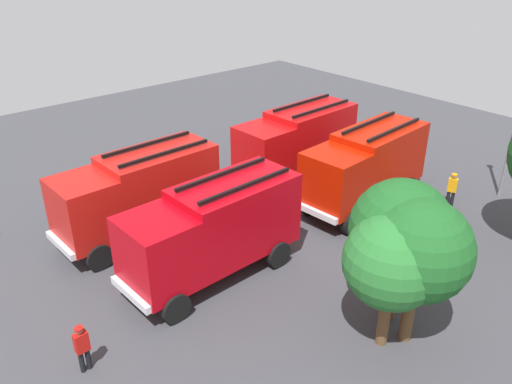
{
  "coord_description": "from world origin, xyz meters",
  "views": [
    {
      "loc": [
        13.77,
        15.99,
        12.04
      ],
      "look_at": [
        0.0,
        0.0,
        1.4
      ],
      "focal_mm": 36.28,
      "sensor_mm": 36.0,
      "label": 1
    }
  ],
  "objects_px": {
    "fire_truck_3": "(213,227)",
    "firefighter_4": "(82,347)",
    "tree_1": "(401,231)",
    "fire_truck_1": "(138,191)",
    "firefighter_0": "(261,145)",
    "fire_truck_0": "(297,140)",
    "firefighter_1": "(191,233)",
    "firefighter_2": "(452,188)",
    "tree_2": "(419,251)",
    "fire_truck_2": "(366,164)",
    "traffic_cone_0": "(149,203)",
    "traffic_cone_1": "(156,192)",
    "tree_3": "(392,262)"
  },
  "relations": [
    {
      "from": "tree_2",
      "to": "traffic_cone_0",
      "type": "xyz_separation_m",
      "value": [
        1.85,
        -13.31,
        -3.12
      ]
    },
    {
      "from": "fire_truck_3",
      "to": "firefighter_4",
      "type": "height_order",
      "value": "fire_truck_3"
    },
    {
      "from": "tree_2",
      "to": "fire_truck_0",
      "type": "bearing_deg",
      "value": -118.51
    },
    {
      "from": "fire_truck_2",
      "to": "tree_3",
      "type": "bearing_deg",
      "value": 38.69
    },
    {
      "from": "firefighter_1",
      "to": "firefighter_2",
      "type": "distance_m",
      "value": 12.82
    },
    {
      "from": "tree_3",
      "to": "tree_2",
      "type": "bearing_deg",
      "value": 153.04
    },
    {
      "from": "fire_truck_0",
      "to": "firefighter_4",
      "type": "height_order",
      "value": "fire_truck_0"
    },
    {
      "from": "firefighter_4",
      "to": "tree_2",
      "type": "height_order",
      "value": "tree_2"
    },
    {
      "from": "tree_3",
      "to": "traffic_cone_1",
      "type": "distance_m",
      "value": 14.06
    },
    {
      "from": "firefighter_1",
      "to": "tree_3",
      "type": "xyz_separation_m",
      "value": [
        -1.6,
        8.52,
        2.25
      ]
    },
    {
      "from": "traffic_cone_0",
      "to": "firefighter_0",
      "type": "bearing_deg",
      "value": -171.96
    },
    {
      "from": "tree_1",
      "to": "fire_truck_1",
      "type": "bearing_deg",
      "value": -70.71
    },
    {
      "from": "fire_truck_1",
      "to": "firefighter_0",
      "type": "relative_size",
      "value": 4.45
    },
    {
      "from": "firefighter_0",
      "to": "firefighter_2",
      "type": "distance_m",
      "value": 10.9
    },
    {
      "from": "fire_truck_1",
      "to": "tree_3",
      "type": "bearing_deg",
      "value": 101.32
    },
    {
      "from": "firefighter_0",
      "to": "firefighter_4",
      "type": "distance_m",
      "value": 17.42
    },
    {
      "from": "tree_3",
      "to": "fire_truck_3",
      "type": "bearing_deg",
      "value": -73.93
    },
    {
      "from": "fire_truck_0",
      "to": "fire_truck_1",
      "type": "height_order",
      "value": "same"
    },
    {
      "from": "fire_truck_3",
      "to": "traffic_cone_1",
      "type": "height_order",
      "value": "fire_truck_3"
    },
    {
      "from": "fire_truck_3",
      "to": "traffic_cone_0",
      "type": "bearing_deg",
      "value": -98.44
    },
    {
      "from": "firefighter_1",
      "to": "tree_3",
      "type": "bearing_deg",
      "value": -50.54
    },
    {
      "from": "traffic_cone_0",
      "to": "traffic_cone_1",
      "type": "distance_m",
      "value": 1.24
    },
    {
      "from": "fire_truck_2",
      "to": "fire_truck_3",
      "type": "height_order",
      "value": "same"
    },
    {
      "from": "fire_truck_0",
      "to": "firefighter_4",
      "type": "xyz_separation_m",
      "value": [
        14.77,
        5.83,
        -1.23
      ]
    },
    {
      "from": "fire_truck_0",
      "to": "tree_3",
      "type": "xyz_separation_m",
      "value": [
        6.94,
        11.01,
        1.01
      ]
    },
    {
      "from": "firefighter_1",
      "to": "fire_truck_3",
      "type": "bearing_deg",
      "value": -69.32
    },
    {
      "from": "fire_truck_2",
      "to": "firefighter_0",
      "type": "bearing_deg",
      "value": -94.05
    },
    {
      "from": "firefighter_0",
      "to": "fire_truck_0",
      "type": "bearing_deg",
      "value": 178.47
    },
    {
      "from": "fire_truck_0",
      "to": "firefighter_1",
      "type": "bearing_deg",
      "value": 14.47
    },
    {
      "from": "firefighter_2",
      "to": "fire_truck_0",
      "type": "bearing_deg",
      "value": -89.55
    },
    {
      "from": "firefighter_0",
      "to": "firefighter_2",
      "type": "relative_size",
      "value": 0.95
    },
    {
      "from": "firefighter_0",
      "to": "fire_truck_2",
      "type": "bearing_deg",
      "value": -177.99
    },
    {
      "from": "fire_truck_1",
      "to": "traffic_cone_0",
      "type": "height_order",
      "value": "fire_truck_1"
    },
    {
      "from": "firefighter_0",
      "to": "firefighter_1",
      "type": "height_order",
      "value": "firefighter_1"
    },
    {
      "from": "fire_truck_1",
      "to": "tree_2",
      "type": "distance_m",
      "value": 12.01
    },
    {
      "from": "fire_truck_0",
      "to": "tree_2",
      "type": "bearing_deg",
      "value": 59.7
    },
    {
      "from": "firefighter_0",
      "to": "fire_truck_3",
      "type": "bearing_deg",
      "value": 132.06
    },
    {
      "from": "fire_truck_0",
      "to": "traffic_cone_1",
      "type": "relative_size",
      "value": 11.32
    },
    {
      "from": "fire_truck_3",
      "to": "firefighter_0",
      "type": "height_order",
      "value": "fire_truck_3"
    },
    {
      "from": "tree_1",
      "to": "tree_3",
      "type": "height_order",
      "value": "tree_1"
    },
    {
      "from": "fire_truck_1",
      "to": "fire_truck_3",
      "type": "xyz_separation_m",
      "value": [
        -0.59,
        4.58,
        0.0
      ]
    },
    {
      "from": "firefighter_2",
      "to": "tree_1",
      "type": "height_order",
      "value": "tree_1"
    },
    {
      "from": "fire_truck_0",
      "to": "tree_2",
      "type": "xyz_separation_m",
      "value": [
        6.19,
        11.39,
        1.29
      ]
    },
    {
      "from": "tree_1",
      "to": "firefighter_0",
      "type": "bearing_deg",
      "value": -113.67
    },
    {
      "from": "firefighter_4",
      "to": "traffic_cone_0",
      "type": "bearing_deg",
      "value": 137.67
    },
    {
      "from": "fire_truck_1",
      "to": "firefighter_4",
      "type": "relative_size",
      "value": 4.37
    },
    {
      "from": "traffic_cone_0",
      "to": "firefighter_4",
      "type": "bearing_deg",
      "value": 49.07
    },
    {
      "from": "fire_truck_1",
      "to": "traffic_cone_1",
      "type": "relative_size",
      "value": 11.29
    },
    {
      "from": "fire_truck_3",
      "to": "tree_2",
      "type": "height_order",
      "value": "tree_2"
    },
    {
      "from": "fire_truck_2",
      "to": "tree_3",
      "type": "distance_m",
      "value": 9.73
    }
  ]
}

